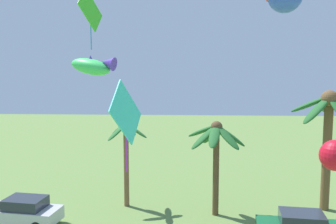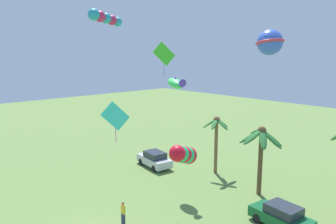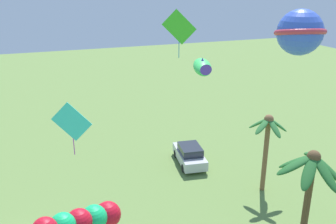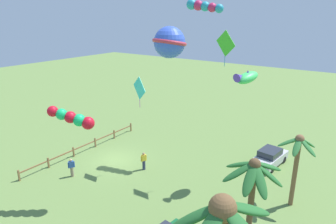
{
  "view_description": "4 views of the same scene",
  "coord_description": "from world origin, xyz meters",
  "px_view_note": "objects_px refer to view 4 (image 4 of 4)",
  "views": [
    {
      "loc": [
        1.37,
        -6.96,
        8.34
      ],
      "look_at": [
        0.64,
        7.61,
        6.64
      ],
      "focal_mm": 39.98,
      "sensor_mm": 36.0,
      "label": 1
    },
    {
      "loc": [
        16.35,
        -7.88,
        10.94
      ],
      "look_at": [
        -0.11,
        7.08,
        6.92
      ],
      "focal_mm": 35.52,
      "sensor_mm": 36.0,
      "label": 2
    },
    {
      "loc": [
        15.62,
        1.71,
        13.1
      ],
      "look_at": [
        -0.13,
        7.48,
        7.1
      ],
      "focal_mm": 39.34,
      "sensor_mm": 36.0,
      "label": 3
    },
    {
      "loc": [
        17.63,
        18.39,
        12.77
      ],
      "look_at": [
        1.16,
        6.74,
        6.23
      ],
      "focal_mm": 32.23,
      "sensor_mm": 36.0,
      "label": 4
    }
  ],
  "objects_px": {
    "palm_tree_0": "(253,178)",
    "palm_tree_1": "(297,154)",
    "parked_car_0": "(270,157)",
    "kite_tube_0": "(203,6)",
    "kite_tube_3": "(73,118)",
    "spectator_1": "(144,161)",
    "kite_diamond_2": "(139,88)",
    "spectator_0": "(72,167)",
    "kite_diamond_1": "(226,44)",
    "kite_fish_4": "(246,77)",
    "kite_ball_5": "(169,42)"
  },
  "relations": [
    {
      "from": "palm_tree_1",
      "to": "parked_car_0",
      "type": "distance_m",
      "value": 6.71
    },
    {
      "from": "kite_ball_5",
      "to": "spectator_0",
      "type": "bearing_deg",
      "value": -97.72
    },
    {
      "from": "palm_tree_1",
      "to": "kite_fish_4",
      "type": "xyz_separation_m",
      "value": [
        -0.83,
        -4.26,
        4.57
      ]
    },
    {
      "from": "spectator_0",
      "to": "kite_diamond_2",
      "type": "distance_m",
      "value": 8.57
    },
    {
      "from": "kite_tube_3",
      "to": "kite_ball_5",
      "type": "bearing_deg",
      "value": 92.94
    },
    {
      "from": "kite_diamond_2",
      "to": "spectator_0",
      "type": "bearing_deg",
      "value": -40.51
    },
    {
      "from": "palm_tree_0",
      "to": "kite_diamond_1",
      "type": "bearing_deg",
      "value": -140.62
    },
    {
      "from": "palm_tree_1",
      "to": "spectator_0",
      "type": "height_order",
      "value": "palm_tree_1"
    },
    {
      "from": "kite_diamond_1",
      "to": "parked_car_0",
      "type": "bearing_deg",
      "value": 148.63
    },
    {
      "from": "palm_tree_0",
      "to": "kite_diamond_1",
      "type": "height_order",
      "value": "kite_diamond_1"
    },
    {
      "from": "spectator_1",
      "to": "parked_car_0",
      "type": "bearing_deg",
      "value": 129.7
    },
    {
      "from": "palm_tree_0",
      "to": "kite_tube_3",
      "type": "height_order",
      "value": "kite_tube_3"
    },
    {
      "from": "kite_ball_5",
      "to": "kite_tube_3",
      "type": "bearing_deg",
      "value": -87.06
    },
    {
      "from": "parked_car_0",
      "to": "kite_tube_0",
      "type": "xyz_separation_m",
      "value": [
        1.84,
        -6.21,
        12.67
      ]
    },
    {
      "from": "palm_tree_1",
      "to": "kite_fish_4",
      "type": "distance_m",
      "value": 6.31
    },
    {
      "from": "kite_diamond_1",
      "to": "kite_fish_4",
      "type": "distance_m",
      "value": 2.83
    },
    {
      "from": "spectator_0",
      "to": "kite_diamond_1",
      "type": "bearing_deg",
      "value": 124.82
    },
    {
      "from": "parked_car_0",
      "to": "spectator_1",
      "type": "relative_size",
      "value": 2.57
    },
    {
      "from": "palm_tree_0",
      "to": "spectator_1",
      "type": "distance_m",
      "value": 11.53
    },
    {
      "from": "spectator_0",
      "to": "kite_tube_0",
      "type": "relative_size",
      "value": 0.51
    },
    {
      "from": "parked_car_0",
      "to": "kite_ball_5",
      "type": "relative_size",
      "value": 1.99
    },
    {
      "from": "palm_tree_0",
      "to": "palm_tree_1",
      "type": "xyz_separation_m",
      "value": [
        -5.29,
        1.13,
        -0.32
      ]
    },
    {
      "from": "kite_tube_3",
      "to": "spectator_1",
      "type": "bearing_deg",
      "value": 173.1
    },
    {
      "from": "spectator_1",
      "to": "kite_tube_3",
      "type": "distance_m",
      "value": 8.3
    },
    {
      "from": "kite_tube_0",
      "to": "kite_tube_3",
      "type": "height_order",
      "value": "kite_tube_0"
    },
    {
      "from": "kite_diamond_2",
      "to": "kite_tube_3",
      "type": "xyz_separation_m",
      "value": [
        6.26,
        -0.42,
        -0.82
      ]
    },
    {
      "from": "kite_fish_4",
      "to": "spectator_1",
      "type": "bearing_deg",
      "value": -68.62
    },
    {
      "from": "palm_tree_0",
      "to": "parked_car_0",
      "type": "bearing_deg",
      "value": -169.32
    },
    {
      "from": "palm_tree_0",
      "to": "kite_ball_5",
      "type": "height_order",
      "value": "kite_ball_5"
    },
    {
      "from": "kite_tube_3",
      "to": "parked_car_0",
      "type": "bearing_deg",
      "value": 144.96
    },
    {
      "from": "kite_ball_5",
      "to": "spectator_1",
      "type": "bearing_deg",
      "value": -130.74
    },
    {
      "from": "palm_tree_0",
      "to": "parked_car_0",
      "type": "xyz_separation_m",
      "value": [
        -10.34,
        -1.95,
        -3.47
      ]
    },
    {
      "from": "palm_tree_1",
      "to": "parked_car_0",
      "type": "xyz_separation_m",
      "value": [
        -5.06,
        -3.08,
        -3.15
      ]
    },
    {
      "from": "palm_tree_1",
      "to": "kite_diamond_1",
      "type": "distance_m",
      "value": 9.05
    },
    {
      "from": "spectator_1",
      "to": "kite_diamond_2",
      "type": "distance_m",
      "value": 6.32
    },
    {
      "from": "palm_tree_0",
      "to": "kite_diamond_2",
      "type": "distance_m",
      "value": 11.71
    },
    {
      "from": "kite_diamond_2",
      "to": "kite_fish_4",
      "type": "xyz_separation_m",
      "value": [
        -2.81,
        7.73,
        1.35
      ]
    },
    {
      "from": "palm_tree_0",
      "to": "kite_tube_3",
      "type": "relative_size",
      "value": 2.0
    },
    {
      "from": "spectator_1",
      "to": "kite_diamond_1",
      "type": "height_order",
      "value": "kite_diamond_1"
    },
    {
      "from": "palm_tree_1",
      "to": "kite_fish_4",
      "type": "bearing_deg",
      "value": -101.03
    },
    {
      "from": "spectator_1",
      "to": "kite_tube_0",
      "type": "distance_m",
      "value": 13.87
    },
    {
      "from": "spectator_0",
      "to": "kite_ball_5",
      "type": "relative_size",
      "value": 0.77
    },
    {
      "from": "kite_fish_4",
      "to": "kite_tube_0",
      "type": "bearing_deg",
      "value": -115.35
    },
    {
      "from": "palm_tree_1",
      "to": "spectator_0",
      "type": "distance_m",
      "value": 17.29
    },
    {
      "from": "palm_tree_1",
      "to": "kite_tube_0",
      "type": "xyz_separation_m",
      "value": [
        -3.21,
        -9.29,
        9.52
      ]
    },
    {
      "from": "kite_fish_4",
      "to": "kite_ball_5",
      "type": "xyz_separation_m",
      "value": [
        8.69,
        -0.68,
        3.04
      ]
    },
    {
      "from": "kite_fish_4",
      "to": "palm_tree_0",
      "type": "bearing_deg",
      "value": 27.09
    },
    {
      "from": "spectator_0",
      "to": "kite_diamond_2",
      "type": "xyz_separation_m",
      "value": [
        -4.41,
        3.77,
        6.31
      ]
    },
    {
      "from": "spectator_1",
      "to": "kite_diamond_2",
      "type": "bearing_deg",
      "value": -105.18
    },
    {
      "from": "spectator_0",
      "to": "kite_fish_4",
      "type": "distance_m",
      "value": 15.59
    }
  ]
}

